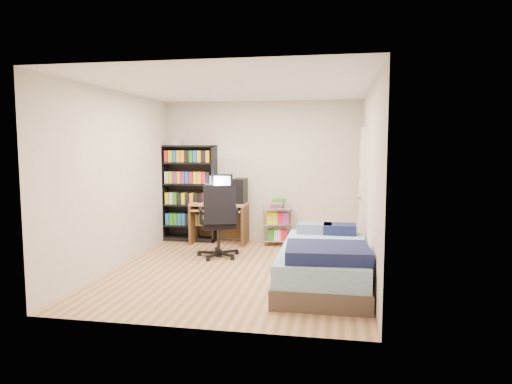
% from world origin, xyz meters
% --- Properties ---
extents(room, '(3.58, 4.08, 2.58)m').
position_xyz_m(room, '(0.00, 0.00, 1.25)').
color(room, tan).
rests_on(room, ground).
extents(media_shelf, '(0.97, 0.32, 1.80)m').
position_xyz_m(media_shelf, '(-1.29, 1.84, 0.89)').
color(media_shelf, black).
rests_on(media_shelf, room).
extents(computer_desk, '(0.97, 0.56, 1.22)m').
position_xyz_m(computer_desk, '(-0.60, 1.73, 0.66)').
color(computer_desk, tan).
rests_on(computer_desk, room).
extents(office_chair, '(0.86, 0.86, 1.13)m').
position_xyz_m(office_chair, '(-0.45, 0.71, 0.36)').
color(office_chair, black).
rests_on(office_chair, room).
extents(wire_cart, '(0.54, 0.42, 0.81)m').
position_xyz_m(wire_cart, '(0.33, 1.74, 0.53)').
color(wire_cart, silver).
rests_on(wire_cart, room).
extents(bed, '(1.08, 2.16, 0.62)m').
position_xyz_m(bed, '(1.19, -0.38, 0.27)').
color(bed, '#4E423A').
rests_on(bed, room).
extents(door, '(0.12, 0.80, 2.00)m').
position_xyz_m(door, '(1.72, 1.35, 1.00)').
color(door, white).
rests_on(door, room).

